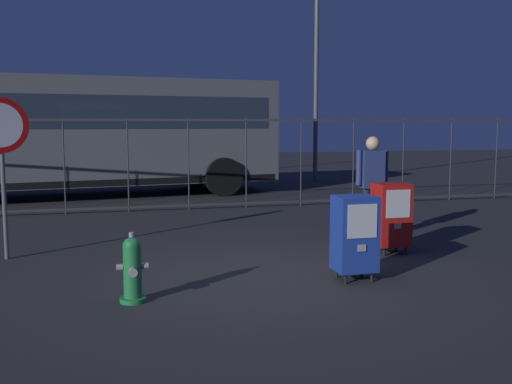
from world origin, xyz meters
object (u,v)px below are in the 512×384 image
newspaper_box_secondary (391,214)px  pedestrian (372,182)px  stop_sign (1,144)px  bus_near (70,130)px  newspaper_box_primary (355,233)px  fire_hydrant (132,269)px  street_light_near_left (317,39)px

newspaper_box_secondary → pedestrian: bearing=81.0°
stop_sign → bus_near: bus_near is taller
stop_sign → newspaper_box_primary: bearing=-28.0°
newspaper_box_primary → bus_near: size_ratio=0.09×
bus_near → newspaper_box_secondary: bearing=-67.2°
newspaper_box_primary → stop_sign: 4.88m
stop_sign → bus_near: 7.08m
pedestrian → newspaper_box_primary: bearing=-120.1°
pedestrian → bus_near: bus_near is taller
fire_hydrant → pedestrian: size_ratio=0.45×
street_light_near_left → stop_sign: bearing=-130.7°
stop_sign → street_light_near_left: street_light_near_left is taller
newspaper_box_primary → pedestrian: bearing=59.9°
fire_hydrant → stop_sign: 3.18m
fire_hydrant → newspaper_box_secondary: newspaper_box_secondary is taller
newspaper_box_primary → bus_near: 10.06m
fire_hydrant → street_light_near_left: (6.40, 11.74, 4.18)m
newspaper_box_primary → street_light_near_left: bearing=71.8°
fire_hydrant → street_light_near_left: 14.00m
fire_hydrant → bus_near: (-1.04, 9.52, 1.36)m
bus_near → street_light_near_left: size_ratio=1.36×
pedestrian → newspaper_box_secondary: bearing=-99.0°
newspaper_box_secondary → bus_near: bearing=120.7°
stop_sign → pedestrian: bearing=-0.4°
newspaper_box_primary → street_light_near_left: 12.75m
stop_sign → street_light_near_left: (7.99, 9.28, 2.93)m
newspaper_box_primary → newspaper_box_secondary: 1.67m
fire_hydrant → street_light_near_left: size_ratio=0.09×
newspaper_box_secondary → fire_hydrant: bearing=-158.8°
newspaper_box_primary → newspaper_box_secondary: size_ratio=1.00×
newspaper_box_secondary → pedestrian: size_ratio=0.61×
fire_hydrant → bus_near: bus_near is taller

